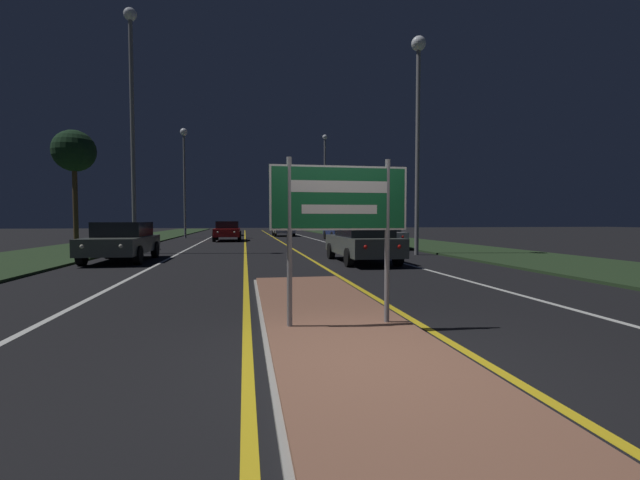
# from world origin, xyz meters

# --- Properties ---
(ground_plane) EXTENTS (160.00, 160.00, 0.00)m
(ground_plane) POSITION_xyz_m (0.00, 0.00, 0.00)
(ground_plane) COLOR black
(median_island) EXTENTS (2.09, 9.85, 0.10)m
(median_island) POSITION_xyz_m (0.00, 1.43, 0.04)
(median_island) COLOR #999993
(median_island) RESTS_ON ground_plane
(verge_left) EXTENTS (5.00, 100.00, 0.08)m
(verge_left) POSITION_xyz_m (-9.50, 20.00, 0.04)
(verge_left) COLOR #23381E
(verge_left) RESTS_ON ground_plane
(verge_right) EXTENTS (5.00, 100.00, 0.08)m
(verge_right) POSITION_xyz_m (9.50, 20.00, 0.04)
(verge_right) COLOR #23381E
(verge_right) RESTS_ON ground_plane
(centre_line_yellow_left) EXTENTS (0.12, 70.00, 0.01)m
(centre_line_yellow_left) POSITION_xyz_m (-1.24, 25.00, 0.00)
(centre_line_yellow_left) COLOR gold
(centre_line_yellow_left) RESTS_ON ground_plane
(centre_line_yellow_right) EXTENTS (0.12, 70.00, 0.01)m
(centre_line_yellow_right) POSITION_xyz_m (1.24, 25.00, 0.00)
(centre_line_yellow_right) COLOR gold
(centre_line_yellow_right) RESTS_ON ground_plane
(lane_line_white_left) EXTENTS (0.12, 70.00, 0.01)m
(lane_line_white_left) POSITION_xyz_m (-4.20, 25.00, 0.00)
(lane_line_white_left) COLOR silver
(lane_line_white_left) RESTS_ON ground_plane
(lane_line_white_right) EXTENTS (0.12, 70.00, 0.01)m
(lane_line_white_right) POSITION_xyz_m (4.20, 25.00, 0.00)
(lane_line_white_right) COLOR silver
(lane_line_white_right) RESTS_ON ground_plane
(edge_line_white_left) EXTENTS (0.10, 70.00, 0.01)m
(edge_line_white_left) POSITION_xyz_m (-7.20, 25.00, 0.00)
(edge_line_white_left) COLOR silver
(edge_line_white_left) RESTS_ON ground_plane
(edge_line_white_right) EXTENTS (0.10, 70.00, 0.01)m
(edge_line_white_right) POSITION_xyz_m (7.20, 25.00, 0.00)
(edge_line_white_right) COLOR silver
(edge_line_white_right) RESTS_ON ground_plane
(highway_sign) EXTENTS (1.87, 0.07, 2.24)m
(highway_sign) POSITION_xyz_m (0.00, 1.42, 1.69)
(highway_sign) COLOR gray
(highway_sign) RESTS_ON median_island
(streetlight_left_near) EXTENTS (0.56, 0.56, 10.87)m
(streetlight_left_near) POSITION_xyz_m (-6.16, 16.25, 7.06)
(streetlight_left_near) COLOR gray
(streetlight_left_near) RESTS_ON ground_plane
(streetlight_left_far) EXTENTS (0.61, 0.61, 9.12)m
(streetlight_left_far) POSITION_xyz_m (-6.17, 33.00, 6.31)
(streetlight_left_far) COLOR gray
(streetlight_left_far) RESTS_ON ground_plane
(streetlight_right_near) EXTENTS (0.62, 0.62, 9.34)m
(streetlight_right_near) POSITION_xyz_m (6.10, 13.34, 6.53)
(streetlight_right_near) COLOR gray
(streetlight_right_near) RESTS_ON ground_plane
(streetlight_right_far) EXTENTS (0.47, 0.47, 9.66)m
(streetlight_right_far) POSITION_xyz_m (6.35, 36.25, 5.86)
(streetlight_right_far) COLOR gray
(streetlight_right_far) RESTS_ON ground_plane
(car_receding_0) EXTENTS (1.87, 4.77, 1.44)m
(car_receding_0) POSITION_xyz_m (2.88, 10.56, 0.75)
(car_receding_0) COLOR #4C514C
(car_receding_0) RESTS_ON ground_plane
(car_receding_1) EXTENTS (1.90, 4.56, 1.35)m
(car_receding_1) POSITION_xyz_m (5.84, 17.91, 0.73)
(car_receding_1) COLOR #B7B7BC
(car_receding_1) RESTS_ON ground_plane
(car_receding_2) EXTENTS (1.91, 4.63, 1.39)m
(car_receding_2) POSITION_xyz_m (5.93, 27.79, 0.74)
(car_receding_2) COLOR navy
(car_receding_2) RESTS_ON ground_plane
(car_receding_3) EXTENTS (1.93, 4.58, 1.37)m
(car_receding_3) POSITION_xyz_m (2.35, 36.29, 0.73)
(car_receding_3) COLOR #B7B7BC
(car_receding_3) RESTS_ON ground_plane
(car_approaching_0) EXTENTS (1.99, 4.58, 1.44)m
(car_approaching_0) POSITION_xyz_m (-5.71, 12.57, 0.76)
(car_approaching_0) COLOR #4C514C
(car_approaching_0) RESTS_ON ground_plane
(car_approaching_1) EXTENTS (1.94, 4.82, 1.43)m
(car_approaching_1) POSITION_xyz_m (-2.50, 27.89, 0.76)
(car_approaching_1) COLOR maroon
(car_approaching_1) RESTS_ON ground_plane
(car_approaching_2) EXTENTS (1.94, 4.20, 1.27)m
(car_approaching_2) POSITION_xyz_m (-2.84, 39.11, 0.69)
(car_approaching_2) COLOR navy
(car_approaching_2) RESTS_ON ground_plane
(roadside_palm_left) EXTENTS (2.07, 2.07, 5.96)m
(roadside_palm_left) POSITION_xyz_m (-9.70, 19.32, 4.93)
(roadside_palm_left) COLOR #4C3823
(roadside_palm_left) RESTS_ON verge_left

